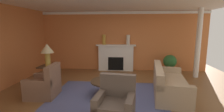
{
  "coord_description": "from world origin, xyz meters",
  "views": [
    {
      "loc": [
        0.29,
        -4.61,
        1.96
      ],
      "look_at": [
        -0.2,
        1.09,
        1.0
      ],
      "focal_mm": 26.55,
      "sensor_mm": 36.0,
      "label": 1
    }
  ],
  "objects_px": {
    "armchair_facing_fireplace": "(115,107)",
    "vase_mantel_right": "(128,40)",
    "armchair_near_window": "(44,86)",
    "vase_mantel_left": "(104,40)",
    "side_table": "(49,74)",
    "fireplace": "(116,58)",
    "sofa": "(168,85)",
    "coffee_table": "(108,84)",
    "table_lamp": "(47,51)",
    "potted_plant": "(170,63)"
  },
  "relations": [
    {
      "from": "coffee_table",
      "to": "vase_mantel_left",
      "type": "bearing_deg",
      "value": 99.69
    },
    {
      "from": "sofa",
      "to": "coffee_table",
      "type": "distance_m",
      "value": 1.8
    },
    {
      "from": "table_lamp",
      "to": "vase_mantel_left",
      "type": "relative_size",
      "value": 1.66
    },
    {
      "from": "coffee_table",
      "to": "vase_mantel_right",
      "type": "height_order",
      "value": "vase_mantel_right"
    },
    {
      "from": "coffee_table",
      "to": "potted_plant",
      "type": "relative_size",
      "value": 1.2
    },
    {
      "from": "vase_mantel_right",
      "to": "potted_plant",
      "type": "bearing_deg",
      "value": -9.91
    },
    {
      "from": "armchair_facing_fireplace",
      "to": "vase_mantel_right",
      "type": "bearing_deg",
      "value": 85.98
    },
    {
      "from": "vase_mantel_right",
      "to": "vase_mantel_left",
      "type": "relative_size",
      "value": 0.98
    },
    {
      "from": "fireplace",
      "to": "side_table",
      "type": "height_order",
      "value": "fireplace"
    },
    {
      "from": "armchair_near_window",
      "to": "side_table",
      "type": "relative_size",
      "value": 1.36
    },
    {
      "from": "armchair_facing_fireplace",
      "to": "potted_plant",
      "type": "xyz_separation_m",
      "value": [
        2.11,
        3.89,
        0.19
      ]
    },
    {
      "from": "sofa",
      "to": "side_table",
      "type": "relative_size",
      "value": 3.14
    },
    {
      "from": "table_lamp",
      "to": "coffee_table",
      "type": "bearing_deg",
      "value": -17.39
    },
    {
      "from": "fireplace",
      "to": "table_lamp",
      "type": "relative_size",
      "value": 2.4
    },
    {
      "from": "coffee_table",
      "to": "side_table",
      "type": "distance_m",
      "value": 2.21
    },
    {
      "from": "armchair_near_window",
      "to": "vase_mantel_left",
      "type": "bearing_deg",
      "value": 67.13
    },
    {
      "from": "armchair_near_window",
      "to": "potted_plant",
      "type": "relative_size",
      "value": 1.14
    },
    {
      "from": "coffee_table",
      "to": "sofa",
      "type": "bearing_deg",
      "value": 6.86
    },
    {
      "from": "fireplace",
      "to": "sofa",
      "type": "xyz_separation_m",
      "value": [
        1.73,
        -2.73,
        -0.28
      ]
    },
    {
      "from": "coffee_table",
      "to": "side_table",
      "type": "xyz_separation_m",
      "value": [
        -2.11,
        0.66,
        0.06
      ]
    },
    {
      "from": "coffee_table",
      "to": "vase_mantel_left",
      "type": "relative_size",
      "value": 2.22
    },
    {
      "from": "fireplace",
      "to": "vase_mantel_left",
      "type": "bearing_deg",
      "value": -174.85
    },
    {
      "from": "sofa",
      "to": "armchair_near_window",
      "type": "distance_m",
      "value": 3.64
    },
    {
      "from": "armchair_near_window",
      "to": "vase_mantel_left",
      "type": "relative_size",
      "value": 2.11
    },
    {
      "from": "armchair_near_window",
      "to": "vase_mantel_left",
      "type": "xyz_separation_m",
      "value": [
        1.32,
        3.13,
        1.14
      ]
    },
    {
      "from": "armchair_near_window",
      "to": "vase_mantel_left",
      "type": "distance_m",
      "value": 3.59
    },
    {
      "from": "armchair_near_window",
      "to": "coffee_table",
      "type": "height_order",
      "value": "armchair_near_window"
    },
    {
      "from": "armchair_facing_fireplace",
      "to": "vase_mantel_left",
      "type": "xyz_separation_m",
      "value": [
        -0.8,
        4.21,
        1.14
      ]
    },
    {
      "from": "sofa",
      "to": "coffee_table",
      "type": "height_order",
      "value": "sofa"
    },
    {
      "from": "fireplace",
      "to": "side_table",
      "type": "relative_size",
      "value": 2.57
    },
    {
      "from": "fireplace",
      "to": "vase_mantel_right",
      "type": "relative_size",
      "value": 4.05
    },
    {
      "from": "potted_plant",
      "to": "coffee_table",
      "type": "bearing_deg",
      "value": -133.2
    },
    {
      "from": "fireplace",
      "to": "coffee_table",
      "type": "height_order",
      "value": "fireplace"
    },
    {
      "from": "fireplace",
      "to": "potted_plant",
      "type": "relative_size",
      "value": 2.16
    },
    {
      "from": "vase_mantel_right",
      "to": "armchair_facing_fireplace",
      "type": "bearing_deg",
      "value": -94.02
    },
    {
      "from": "armchair_near_window",
      "to": "armchair_facing_fireplace",
      "type": "xyz_separation_m",
      "value": [
        2.13,
        -1.07,
        0.0
      ]
    },
    {
      "from": "vase_mantel_right",
      "to": "vase_mantel_left",
      "type": "height_order",
      "value": "vase_mantel_left"
    },
    {
      "from": "sofa",
      "to": "vase_mantel_right",
      "type": "distance_m",
      "value": 3.14
    },
    {
      "from": "fireplace",
      "to": "table_lamp",
      "type": "height_order",
      "value": "table_lamp"
    },
    {
      "from": "armchair_near_window",
      "to": "side_table",
      "type": "height_order",
      "value": "armchair_near_window"
    },
    {
      "from": "coffee_table",
      "to": "table_lamp",
      "type": "bearing_deg",
      "value": 162.61
    },
    {
      "from": "armchair_facing_fireplace",
      "to": "sofa",
      "type": "bearing_deg",
      "value": 45.96
    },
    {
      "from": "vase_mantel_right",
      "to": "armchair_near_window",
      "type": "bearing_deg",
      "value": -127.7
    },
    {
      "from": "vase_mantel_left",
      "to": "potted_plant",
      "type": "distance_m",
      "value": 3.08
    },
    {
      "from": "vase_mantel_left",
      "to": "potted_plant",
      "type": "relative_size",
      "value": 0.54
    },
    {
      "from": "table_lamp",
      "to": "vase_mantel_left",
      "type": "xyz_separation_m",
      "value": [
        1.62,
        2.23,
        0.22
      ]
    },
    {
      "from": "sofa",
      "to": "vase_mantel_left",
      "type": "distance_m",
      "value": 3.7
    },
    {
      "from": "coffee_table",
      "to": "table_lamp",
      "type": "relative_size",
      "value": 1.33
    },
    {
      "from": "sofa",
      "to": "armchair_near_window",
      "type": "bearing_deg",
      "value": -172.75
    },
    {
      "from": "vase_mantel_right",
      "to": "vase_mantel_left",
      "type": "xyz_separation_m",
      "value": [
        -1.1,
        0.0,
        0.0
      ]
    }
  ]
}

